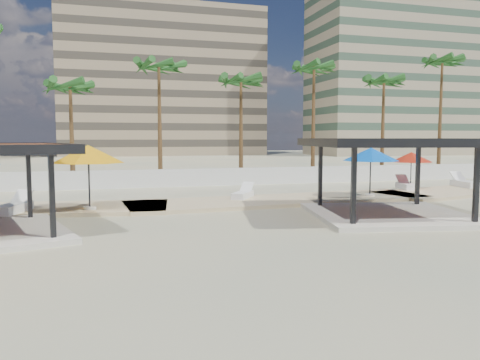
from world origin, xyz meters
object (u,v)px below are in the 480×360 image
object	(u,v)px
lounger_a	(14,207)
lounger_d	(406,186)
lounger_b	(243,194)
lounger_c	(465,183)
umbrella_c	(411,157)
pavilion_central	(390,170)

from	to	relation	value
lounger_a	lounger_d	xyz separation A→B (m)	(21.56, 3.40, -0.01)
lounger_b	lounger_d	bearing A→B (deg)	-47.94
lounger_c	lounger_b	bearing A→B (deg)	104.48
umbrella_c	lounger_a	xyz separation A→B (m)	(-21.83, -3.35, -1.74)
lounger_c	lounger_d	size ratio (longest dim) A/B	1.10
pavilion_central	lounger_a	bearing A→B (deg)	174.59
lounger_c	lounger_d	bearing A→B (deg)	99.11
umbrella_c	lounger_a	bearing A→B (deg)	-171.28
umbrella_c	lounger_a	size ratio (longest dim) A/B	1.38
lounger_a	lounger_d	distance (m)	21.83
lounger_b	lounger_d	xyz separation A→B (m)	(10.92, 1.45, 0.01)
pavilion_central	lounger_c	xyz separation A→B (m)	(10.76, 7.82, -1.56)
lounger_a	lounger_d	bearing A→B (deg)	-63.43
lounger_b	lounger_c	world-z (taller)	lounger_c
umbrella_c	lounger_b	world-z (taller)	umbrella_c
umbrella_c	lounger_d	xyz separation A→B (m)	(-0.27, 0.05, -1.75)
lounger_c	lounger_d	xyz separation A→B (m)	(-4.37, -0.01, -0.02)
lounger_a	lounger_c	xyz separation A→B (m)	(25.93, 3.40, 0.01)
lounger_a	lounger_b	bearing A→B (deg)	-62.03
umbrella_c	pavilion_central	bearing A→B (deg)	-130.61
pavilion_central	umbrella_c	world-z (taller)	pavilion_central
pavilion_central	lounger_c	size ratio (longest dim) A/B	3.02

